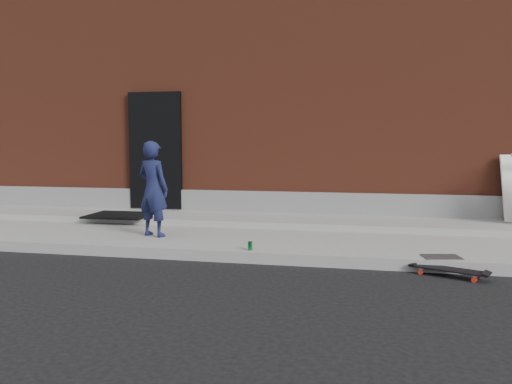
# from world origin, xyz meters

# --- Properties ---
(ground) EXTENTS (80.00, 80.00, 0.00)m
(ground) POSITION_xyz_m (0.00, 0.00, 0.00)
(ground) COLOR black
(ground) RESTS_ON ground
(sidewalk) EXTENTS (20.00, 3.00, 0.15)m
(sidewalk) POSITION_xyz_m (0.00, 1.50, 0.07)
(sidewalk) COLOR gray
(sidewalk) RESTS_ON ground
(apron) EXTENTS (20.00, 1.20, 0.10)m
(apron) POSITION_xyz_m (0.00, 2.40, 0.20)
(apron) COLOR gray
(apron) RESTS_ON sidewalk
(building) EXTENTS (20.00, 8.10, 5.00)m
(building) POSITION_xyz_m (-0.00, 6.99, 2.50)
(building) COLOR brown
(building) RESTS_ON ground
(child) EXTENTS (0.60, 0.49, 1.43)m
(child) POSITION_xyz_m (-1.74, 0.81, 0.87)
(child) COLOR #171C42
(child) RESTS_ON sidewalk
(skateboard) EXTENTS (0.87, 0.54, 0.10)m
(skateboard) POSITION_xyz_m (2.32, -0.14, 0.08)
(skateboard) COLOR red
(skateboard) RESTS_ON ground
(soda_can) EXTENTS (0.07, 0.07, 0.11)m
(soda_can) POSITION_xyz_m (-0.10, 0.13, 0.21)
(soda_can) COLOR #1A843B
(soda_can) RESTS_ON sidewalk
(doormat) EXTENTS (1.09, 0.89, 0.03)m
(doormat) POSITION_xyz_m (-2.90, 2.00, 0.27)
(doormat) COLOR black
(doormat) RESTS_ON apron
(utility_plate) EXTENTS (0.49, 0.37, 0.01)m
(utility_plate) POSITION_xyz_m (2.29, 0.20, 0.16)
(utility_plate) COLOR #505054
(utility_plate) RESTS_ON sidewalk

